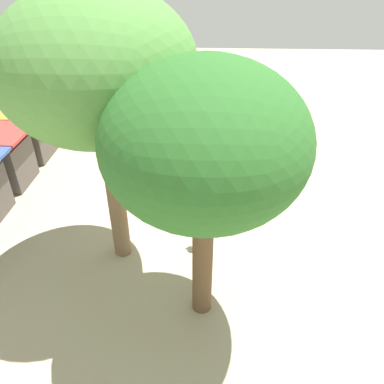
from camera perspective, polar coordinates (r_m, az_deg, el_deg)
name	(u,v)px	position (r m, az deg, el deg)	size (l,w,h in m)	color
ground_plane	(210,213)	(15.25, 2.82, -3.19)	(60.00, 60.00, 0.00)	#BAA88C
elephant	(225,187)	(15.42, 5.07, 0.83)	(1.75, 1.62, 1.27)	slate
person_handler	(203,224)	(13.11, 1.72, -4.91)	(0.32, 0.49, 1.62)	#3F3833
shade_tree_main	(205,142)	(8.35, 2.00, 7.60)	(5.13, 4.70, 7.29)	brown
shade_tree_secondary	(99,69)	(10.59, -14.02, 17.78)	(5.73, 5.25, 8.46)	brown
wooden_bench	(253,166)	(17.77, 9.31, 3.91)	(0.46, 1.42, 0.88)	olive
picnic_table_near	(197,157)	(18.08, 0.84, 5.33)	(2.04, 2.04, 0.78)	#9E7A51
market_stall_red	(5,161)	(18.54, -26.56, 4.28)	(2.50, 2.50, 2.52)	#59514C
market_stall_orange	(30,136)	(20.60, -23.53, 7.82)	(2.50, 2.50, 2.52)	#59514C
feed_bucket	(173,177)	(17.30, -2.87, 2.29)	(0.36, 0.36, 0.32)	gray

